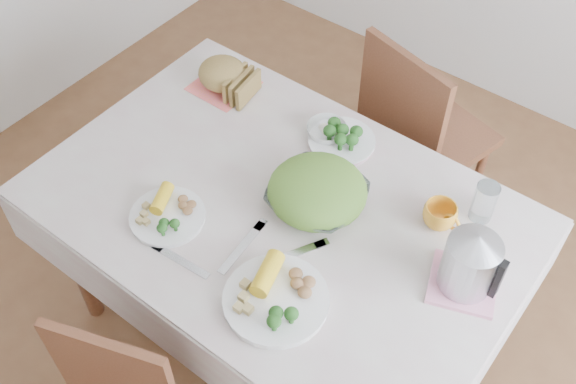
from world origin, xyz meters
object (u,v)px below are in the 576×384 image
Objects in this scene: dining_table at (280,275)px; yellow_mug at (440,215)px; chair_far at (428,134)px; dinner_plate_left at (168,217)px; electric_kettle at (471,260)px; salad_bowl at (317,197)px; dinner_plate_right at (276,300)px.

yellow_mug reaches higher than dining_table.
dinner_plate_left is at bearing 88.10° from chair_far.
salad_bowl is at bearing -175.86° from electric_kettle.
electric_kettle is at bearing 22.05° from dinner_plate_left.
dinner_plate_left is at bearing -135.38° from salad_bowl.
dinner_plate_left is 0.90m from electric_kettle.
dinner_plate_left is (-0.33, -0.32, -0.02)m from salad_bowl.
yellow_mug is (0.22, 0.51, 0.03)m from dinner_plate_right.
dinner_plate_right is (0.12, -0.35, -0.02)m from salad_bowl.
chair_far reaches higher than dinner_plate_left.
salad_bowl is at bearing 38.67° from dining_table.
electric_kettle is at bearing 1.38° from salad_bowl.
electric_kettle is (0.50, 0.01, 0.09)m from salad_bowl.
chair_far is 4.51× the size of electric_kettle.
yellow_mug reaches higher than dinner_plate_right.
electric_kettle reaches higher than dinner_plate_left.
dining_table is 1.48× the size of chair_far.
yellow_mug is at bearing 133.03° from chair_far.
dining_table is 0.65m from yellow_mug.
salad_bowl reaches higher than dinner_plate_left.
dinner_plate_left is at bearing 175.95° from dinner_plate_right.
dinner_plate_right is at bearing -4.05° from dinner_plate_left.
salad_bowl is 0.37m from yellow_mug.
electric_kettle reaches higher than dining_table.
chair_far is at bearing 118.32° from yellow_mug.
electric_kettle is at bearing 8.21° from dining_table.
yellow_mug is at bearing 36.14° from dinner_plate_left.
dining_table is 13.50× the size of yellow_mug.
salad_bowl is at bearing 44.62° from dinner_plate_left.
chair_far is 9.15× the size of yellow_mug.
chair_far is 3.20× the size of dinner_plate_right.
dinner_plate_right is at bearing -53.30° from dining_table.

